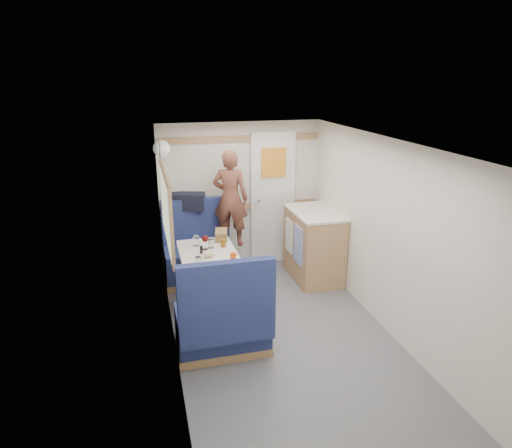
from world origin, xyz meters
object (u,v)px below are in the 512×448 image
object	(u,v)px
tumbler_mid	(196,241)
dome_light	(162,148)
bench_far	(199,258)
duffel_bag	(187,201)
beer_glass	(223,243)
orange_fruit	(233,255)
cheese_block	(209,254)
bread_loaf	(221,235)
tumbler_right	(211,243)
wine_glass	(205,239)
pepper_grinder	(201,250)
tray	(227,263)
tumbler_left	(198,262)
person	(230,198)
galley_counter	(314,244)
dinette_table	(209,265)
bench_near	(223,325)

from	to	relation	value
tumbler_mid	dome_light	bearing A→B (deg)	115.22
bench_far	duffel_bag	world-z (taller)	duffel_bag
dome_light	tumbler_mid	bearing A→B (deg)	-64.78
duffel_bag	beer_glass	size ratio (longest dim) A/B	4.87
orange_fruit	dome_light	bearing A→B (deg)	118.55
cheese_block	bread_loaf	bearing A→B (deg)	65.98
tumbler_mid	tumbler_right	xyz separation A→B (m)	(0.15, -0.11, -0.01)
bench_far	wine_glass	world-z (taller)	bench_far
duffel_bag	pepper_grinder	world-z (taller)	duffel_bag
tray	tumbler_left	xyz separation A→B (m)	(-0.30, 0.00, 0.04)
pepper_grinder	tray	bearing A→B (deg)	-56.84
bench_far	tray	xyz separation A→B (m)	(0.15, -1.23, 0.43)
bench_far	person	bearing A→B (deg)	3.21
dome_light	galley_counter	size ratio (longest dim) A/B	0.22
dinette_table	tumbler_left	size ratio (longest dim) A/B	8.97
dinette_table	tumbler_left	world-z (taller)	tumbler_left
tray	bread_loaf	size ratio (longest dim) A/B	1.24
bench_near	duffel_bag	bearing A→B (deg)	92.74
dinette_table	tumbler_left	bearing A→B (deg)	-113.77
bench_far	beer_glass	world-z (taller)	bench_far
cheese_block	tumbler_right	bearing A→B (deg)	75.77
galley_counter	bread_loaf	xyz separation A→B (m)	(-1.25, -0.18, 0.31)
dome_light	wine_glass	world-z (taller)	dome_light
dinette_table	duffel_bag	distance (m)	1.21
pepper_grinder	dome_light	bearing A→B (deg)	109.77
bench_far	bench_near	xyz separation A→B (m)	(0.00, -1.73, 0.00)
tray	cheese_block	size ratio (longest dim) A/B	3.31
tray	pepper_grinder	xyz separation A→B (m)	(-0.22, 0.34, 0.04)
bread_loaf	wine_glass	bearing A→B (deg)	-129.28
tumbler_mid	pepper_grinder	distance (m)	0.25
person	tray	distance (m)	1.33
bread_loaf	tumbler_right	bearing A→B (deg)	-123.43
tumbler_right	bench_far	bearing A→B (deg)	94.23
tumbler_left	tumbler_mid	bearing A→B (deg)	84.41
duffel_bag	cheese_block	bearing A→B (deg)	-70.24
beer_glass	dome_light	bearing A→B (deg)	128.72
tumbler_mid	pepper_grinder	size ratio (longest dim) A/B	1.35
pepper_grinder	tumbler_left	bearing A→B (deg)	-103.19
orange_fruit	pepper_grinder	size ratio (longest dim) A/B	0.78
tumbler_right	duffel_bag	bearing A→B (deg)	98.54
duffel_bag	bench_near	bearing A→B (deg)	-71.12
orange_fruit	pepper_grinder	world-z (taller)	pepper_grinder
bench_near	duffel_bag	size ratio (longest dim) A/B	2.33
tumbler_mid	beer_glass	bearing A→B (deg)	-20.79
tumbler_right	orange_fruit	bearing A→B (deg)	-67.21
beer_glass	bread_loaf	xyz separation A→B (m)	(0.02, 0.25, 0.01)
galley_counter	orange_fruit	world-z (taller)	galley_counter
dinette_table	galley_counter	distance (m)	1.57
bench_near	dinette_table	bearing A→B (deg)	90.00
galley_counter	tray	size ratio (longest dim) A/B	2.86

